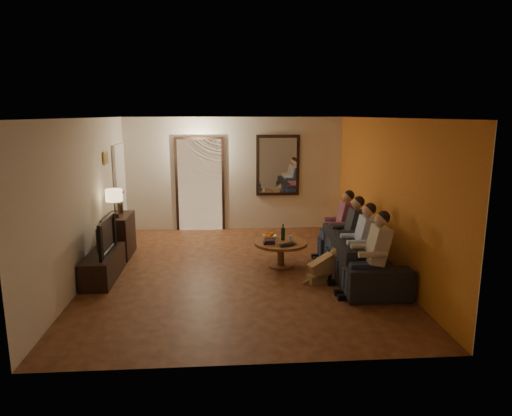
{
  "coord_description": "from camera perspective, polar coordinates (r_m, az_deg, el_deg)",
  "views": [
    {
      "loc": [
        -0.27,
        -7.48,
        2.66
      ],
      "look_at": [
        0.3,
        0.3,
        1.05
      ],
      "focal_mm": 32.0,
      "sensor_mm": 36.0,
      "label": 1
    }
  ],
  "objects": [
    {
      "name": "book_stack",
      "position": [
        7.94,
        1.64,
        -4.24
      ],
      "size": [
        0.2,
        0.15,
        0.07
      ],
      "primitive_type": null,
      "color": "black",
      "rests_on": "coffee_table"
    },
    {
      "name": "tv",
      "position": [
        7.8,
        -18.79,
        -3.33
      ],
      "size": [
        1.0,
        0.13,
        0.57
      ],
      "primitive_type": "imported",
      "rotation": [
        0.0,
        0.0,
        1.57
      ],
      "color": "black",
      "rests_on": "tv_stand"
    },
    {
      "name": "table_lamp",
      "position": [
        8.69,
        -17.28,
        0.56
      ],
      "size": [
        0.3,
        0.3,
        0.54
      ],
      "primitive_type": null,
      "color": "beige",
      "rests_on": "dresser"
    },
    {
      "name": "wine_bottle",
      "position": [
        8.13,
        3.4,
        -3.0
      ],
      "size": [
        0.07,
        0.07,
        0.31
      ],
      "primitive_type": null,
      "color": "black",
      "rests_on": "coffee_table"
    },
    {
      "name": "framed_art",
      "position": [
        9.09,
        -18.28,
        5.96
      ],
      "size": [
        0.03,
        0.28,
        0.24
      ],
      "primitive_type": "cube",
      "color": "#B28C33",
      "rests_on": "left_wall"
    },
    {
      "name": "bowl",
      "position": [
        8.25,
        1.69,
        -3.65
      ],
      "size": [
        0.26,
        0.26,
        0.06
      ],
      "primitive_type": "imported",
      "color": "white",
      "rests_on": "coffee_table"
    },
    {
      "name": "dresser",
      "position": [
        9.05,
        -16.72,
        -3.32
      ],
      "size": [
        0.45,
        0.9,
        0.8
      ],
      "primitive_type": "cube",
      "color": "black",
      "rests_on": "floor"
    },
    {
      "name": "flower_vase",
      "position": [
        9.12,
        -16.65,
        0.79
      ],
      "size": [
        0.14,
        0.14,
        0.44
      ],
      "primitive_type": null,
      "color": "red",
      "rests_on": "dresser"
    },
    {
      "name": "laptop",
      "position": [
        7.81,
        4.12,
        -4.7
      ],
      "size": [
        0.39,
        0.34,
        0.03
      ],
      "primitive_type": "imported",
      "rotation": [
        0.0,
        0.0,
        0.51
      ],
      "color": "black",
      "rests_on": "coffee_table"
    },
    {
      "name": "dog",
      "position": [
        7.44,
        8.38,
        -7.12
      ],
      "size": [
        0.61,
        0.39,
        0.56
      ],
      "primitive_type": null,
      "rotation": [
        0.0,
        0.0,
        0.29
      ],
      "color": "#936143",
      "rests_on": "floor"
    },
    {
      "name": "left_wall",
      "position": [
        7.93,
        -20.47,
        1.04
      ],
      "size": [
        0.02,
        6.0,
        2.6
      ],
      "primitive_type": "cube",
      "color": "beige",
      "rests_on": "floor"
    },
    {
      "name": "sofa",
      "position": [
        7.82,
        12.95,
        -5.79
      ],
      "size": [
        2.46,
        1.03,
        0.71
      ],
      "primitive_type": "imported",
      "rotation": [
        0.0,
        0.0,
        1.54
      ],
      "color": "black",
      "rests_on": "floor"
    },
    {
      "name": "coffee_table",
      "position": [
        8.14,
        3.11,
        -5.77
      ],
      "size": [
        1.08,
        1.08,
        0.45
      ],
      "primitive_type": "cylinder",
      "rotation": [
        0.0,
        0.0,
        0.17
      ],
      "color": "brown",
      "rests_on": "floor"
    },
    {
      "name": "person_c",
      "position": [
        8.0,
        11.72,
        -3.51
      ],
      "size": [
        0.6,
        0.4,
        1.2
      ],
      "primitive_type": null,
      "color": "tan",
      "rests_on": "sofa"
    },
    {
      "name": "floor",
      "position": [
        7.94,
        -2.02,
        -7.91
      ],
      "size": [
        5.0,
        6.0,
        0.01
      ],
      "primitive_type": "cube",
      "color": "#472213",
      "rests_on": "ground"
    },
    {
      "name": "person_d",
      "position": [
        8.56,
        10.64,
        -2.47
      ],
      "size": [
        0.6,
        0.4,
        1.2
      ],
      "primitive_type": null,
      "color": "tan",
      "rests_on": "sofa"
    },
    {
      "name": "wine_glass",
      "position": [
        8.13,
        4.35,
        -3.78
      ],
      "size": [
        0.06,
        0.06,
        0.1
      ],
      "primitive_type": "cylinder",
      "color": "silver",
      "rests_on": "coffee_table"
    },
    {
      "name": "fridge_glimpse",
      "position": [
        10.62,
        -5.64,
        2.06
      ],
      "size": [
        0.45,
        0.03,
        1.7
      ],
      "primitive_type": "cube",
      "color": "silver",
      "rests_on": "floor"
    },
    {
      "name": "person_b",
      "position": [
        7.45,
        12.97,
        -4.71
      ],
      "size": [
        0.6,
        0.4,
        1.2
      ],
      "primitive_type": null,
      "color": "tan",
      "rests_on": "sofa"
    },
    {
      "name": "tv_stand",
      "position": [
        7.94,
        -18.55,
        -6.87
      ],
      "size": [
        0.45,
        1.32,
        0.44
      ],
      "primitive_type": "cube",
      "color": "black",
      "rests_on": "floor"
    },
    {
      "name": "mirror_frame",
      "position": [
        10.58,
        2.75,
        5.35
      ],
      "size": [
        1.0,
        0.05,
        1.4
      ],
      "primitive_type": "cube",
      "color": "black",
      "rests_on": "back_wall"
    },
    {
      "name": "white_door",
      "position": [
        10.16,
        -16.59,
        1.88
      ],
      "size": [
        0.06,
        0.85,
        2.04
      ],
      "primitive_type": "cube",
      "color": "white",
      "rests_on": "floor"
    },
    {
      "name": "oranges",
      "position": [
        8.24,
        1.7,
        -3.19
      ],
      "size": [
        0.2,
        0.2,
        0.08
      ],
      "primitive_type": null,
      "color": "orange",
      "rests_on": "bowl"
    },
    {
      "name": "front_wall",
      "position": [
        4.69,
        -0.73,
        -5.19
      ],
      "size": [
        5.0,
        0.02,
        2.6
      ],
      "primitive_type": "cube",
      "color": "beige",
      "rests_on": "floor"
    },
    {
      "name": "art_canvas",
      "position": [
        9.09,
        -18.19,
        5.97
      ],
      "size": [
        0.01,
        0.22,
        0.18
      ],
      "primitive_type": "cube",
      "color": "brown",
      "rests_on": "left_wall"
    },
    {
      "name": "right_wall",
      "position": [
        8.09,
        15.9,
        1.53
      ],
      "size": [
        0.02,
        6.0,
        2.6
      ],
      "primitive_type": "cube",
      "color": "beige",
      "rests_on": "floor"
    },
    {
      "name": "ceiling",
      "position": [
        7.49,
        -2.16,
        11.19
      ],
      "size": [
        5.0,
        6.0,
        0.01
      ],
      "primitive_type": "cube",
      "color": "white",
      "rests_on": "back_wall"
    },
    {
      "name": "kitchen_doorway",
      "position": [
        10.6,
        -7.01,
        2.83
      ],
      "size": [
        1.0,
        0.06,
        2.1
      ],
      "primitive_type": "cube",
      "color": "#FFE0A5",
      "rests_on": "floor"
    },
    {
      "name": "orange_accent",
      "position": [
        8.09,
        15.83,
        1.53
      ],
      "size": [
        0.01,
        6.0,
        2.6
      ],
      "primitive_type": "cube",
      "color": "#D95A25",
      "rests_on": "right_wall"
    },
    {
      "name": "door_trim",
      "position": [
        10.59,
        -7.01,
        2.82
      ],
      "size": [
        1.12,
        0.04,
        2.22
      ],
      "primitive_type": "cube",
      "color": "black",
      "rests_on": "floor"
    },
    {
      "name": "back_wall",
      "position": [
        10.57,
        -2.69,
        4.25
      ],
      "size": [
        5.0,
        0.02,
        2.6
      ],
      "primitive_type": "cube",
      "color": "beige",
      "rests_on": "floor"
    },
    {
      "name": "mirror_glass",
      "position": [
        10.55,
        2.77,
        5.33
      ],
      "size": [
        0.86,
        0.02,
        1.26
      ],
      "primitive_type": "cube",
      "color": "white",
      "rests_on": "back_wall"
    },
    {
      "name": "person_a",
      "position": [
        6.9,
        14.43,
        -6.09
      ],
      "size": [
        0.6,
        0.4,
        1.2
      ],
      "primitive_type": null,
      "color": "tan",
      "rests_on": "sofa"
    }
  ]
}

